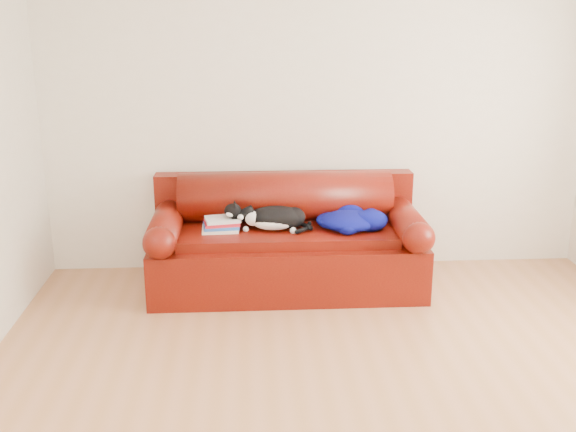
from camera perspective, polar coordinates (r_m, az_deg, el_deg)
The scene contains 7 objects.
ground at distance 4.11m, azimuth 5.35°, elevation -13.97°, with size 4.50×4.50×0.00m, color #9A673D.
room_shell at distance 3.60m, azimuth 8.01°, elevation 9.76°, with size 4.52×4.02×2.61m.
sofa_base at distance 5.32m, azimuth -0.09°, elevation -3.66°, with size 2.10×0.90×0.50m.
sofa_back at distance 5.46m, azimuth -0.24°, elevation 0.23°, with size 2.10×1.01×0.88m.
book_stack at distance 5.18m, azimuth -5.67°, elevation -0.70°, with size 0.29×0.24×0.10m.
cat at distance 5.16m, azimuth -1.10°, elevation -0.22°, with size 0.64×0.25×0.23m.
blanket at distance 5.22m, azimuth 5.34°, elevation -0.29°, with size 0.57×0.46×0.17m.
Camera 1 is at (-0.58, -3.49, 2.10)m, focal length 42.00 mm.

